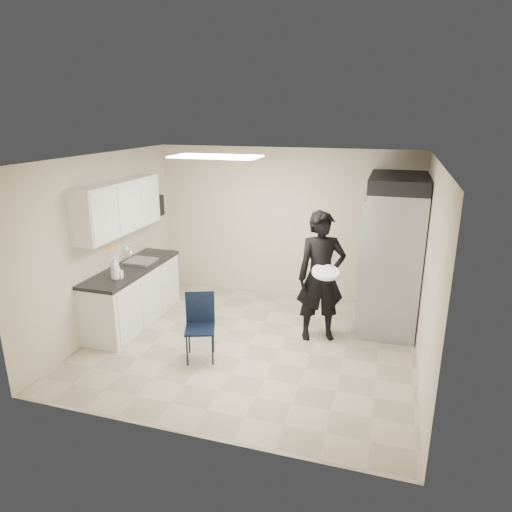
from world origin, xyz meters
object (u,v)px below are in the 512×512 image
(lower_counter, at_px, (134,296))
(folding_chair, at_px, (200,329))
(commercial_fridge, at_px, (392,259))
(man_tuxedo, at_px, (321,277))

(lower_counter, bearing_deg, folding_chair, -27.63)
(commercial_fridge, xyz_separation_m, man_tuxedo, (-0.94, -0.76, -0.11))
(lower_counter, relative_size, man_tuxedo, 1.01)
(commercial_fridge, bearing_deg, folding_chair, -141.90)
(lower_counter, height_order, commercial_fridge, commercial_fridge)
(man_tuxedo, bearing_deg, folding_chair, -164.44)
(lower_counter, height_order, folding_chair, folding_chair)
(commercial_fridge, distance_m, folding_chair, 3.03)
(commercial_fridge, height_order, folding_chair, commercial_fridge)
(lower_counter, bearing_deg, man_tuxedo, 6.31)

